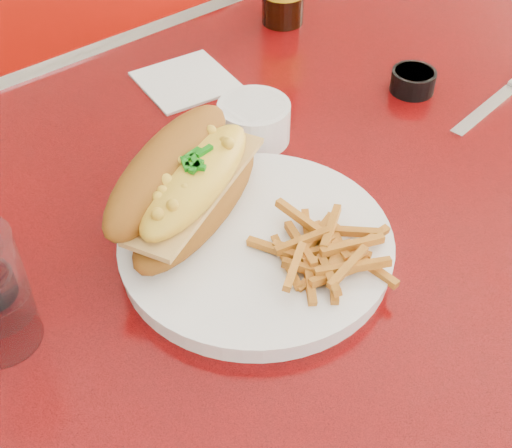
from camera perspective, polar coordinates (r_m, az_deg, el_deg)
diner_table at (r=0.92m, az=5.05°, el=-3.42°), size 1.23×0.83×0.77m
booth_bench_far at (r=1.66m, az=-15.20°, el=4.88°), size 1.20×0.51×0.90m
dinner_plate at (r=0.70m, az=-0.00°, el=-1.73°), size 0.30×0.30×0.02m
mac_hoagie at (r=0.70m, az=-5.57°, el=3.29°), size 0.24×0.19×0.10m
fries_pile at (r=0.67m, az=5.30°, el=-1.85°), size 0.13×0.12×0.03m
fork at (r=0.74m, az=2.44°, el=2.01°), size 0.04×0.14×0.00m
gravy_ramekin at (r=0.84m, az=-0.17°, el=8.27°), size 0.11×0.11×0.05m
sauce_cup_right at (r=0.96m, az=12.46°, el=11.19°), size 0.07×0.07×0.03m
knife at (r=0.99m, az=19.53°, el=10.04°), size 0.22×0.05×0.01m
paper_napkin at (r=0.96m, az=-5.63°, el=11.32°), size 0.13×0.13×0.00m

